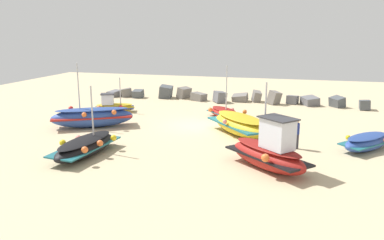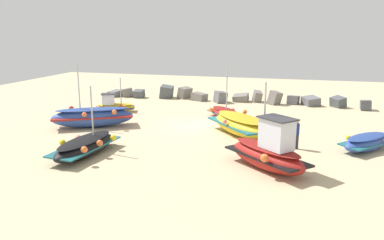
{
  "view_description": "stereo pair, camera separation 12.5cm",
  "coord_description": "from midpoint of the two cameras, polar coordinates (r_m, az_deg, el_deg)",
  "views": [
    {
      "loc": [
        5.99,
        -23.96,
        6.19
      ],
      "look_at": [
        0.07,
        -2.25,
        0.9
      ],
      "focal_mm": 36.32,
      "sensor_mm": 36.0,
      "label": 1
    },
    {
      "loc": [
        6.11,
        -23.93,
        6.19
      ],
      "look_at": [
        0.07,
        -2.25,
        0.9
      ],
      "focal_mm": 36.32,
      "sensor_mm": 36.0,
      "label": 2
    }
  ],
  "objects": [
    {
      "name": "fishing_boat_1",
      "position": [
        30.14,
        -11.61,
        2.02
      ],
      "size": [
        3.24,
        2.19,
        2.66
      ],
      "rotation": [
        0.0,
        0.0,
        3.53
      ],
      "color": "gold",
      "rests_on": "ground_plane"
    },
    {
      "name": "ground_plane",
      "position": [
        25.46,
        1.04,
        -0.84
      ],
      "size": [
        52.75,
        52.75,
        0.0
      ],
      "primitive_type": "plane",
      "color": "#C6B289"
    },
    {
      "name": "fishing_boat_2",
      "position": [
        17.8,
        11.05,
        -4.62
      ],
      "size": [
        4.25,
        3.96,
        3.94
      ],
      "rotation": [
        0.0,
        0.0,
        5.57
      ],
      "color": "maroon",
      "rests_on": "ground_plane"
    },
    {
      "name": "person_walking",
      "position": [
        21.09,
        14.91,
        -1.7
      ],
      "size": [
        0.32,
        0.32,
        1.6
      ],
      "rotation": [
        0.0,
        0.0,
        4.94
      ],
      "color": "#2D2D38",
      "rests_on": "ground_plane"
    },
    {
      "name": "fishing_boat_5",
      "position": [
        22.2,
        24.1,
        -2.97
      ],
      "size": [
        3.12,
        3.37,
        0.85
      ],
      "rotation": [
        0.0,
        0.0,
        4.01
      ],
      "color": "#2D4C9E",
      "rests_on": "ground_plane"
    },
    {
      "name": "breakwater_rocks",
      "position": [
        34.16,
        4.55,
        3.45
      ],
      "size": [
        22.86,
        2.66,
        1.35
      ],
      "color": "slate",
      "rests_on": "ground_plane"
    },
    {
      "name": "fishing_boat_6",
      "position": [
        27.61,
        4.56,
        1.08
      ],
      "size": [
        2.91,
        3.02,
        3.75
      ],
      "rotation": [
        0.0,
        0.0,
        2.31
      ],
      "color": "maroon",
      "rests_on": "ground_plane"
    },
    {
      "name": "fishing_boat_4",
      "position": [
        23.42,
        6.91,
        -0.62
      ],
      "size": [
        4.6,
        4.92,
        1.22
      ],
      "rotation": [
        0.0,
        0.0,
        5.42
      ],
      "color": "gold",
      "rests_on": "ground_plane"
    },
    {
      "name": "fishing_boat_3",
      "position": [
        25.77,
        -14.57,
        0.48
      ],
      "size": [
        5.37,
        3.99,
        4.17
      ],
      "rotation": [
        0.0,
        0.0,
        0.5
      ],
      "color": "#2D4C9E",
      "rests_on": "ground_plane"
    },
    {
      "name": "fishing_boat_0",
      "position": [
        20.16,
        -15.54,
        -3.74
      ],
      "size": [
        2.19,
        4.6,
        3.44
      ],
      "rotation": [
        0.0,
        0.0,
        4.63
      ],
      "color": "black",
      "rests_on": "ground_plane"
    }
  ]
}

